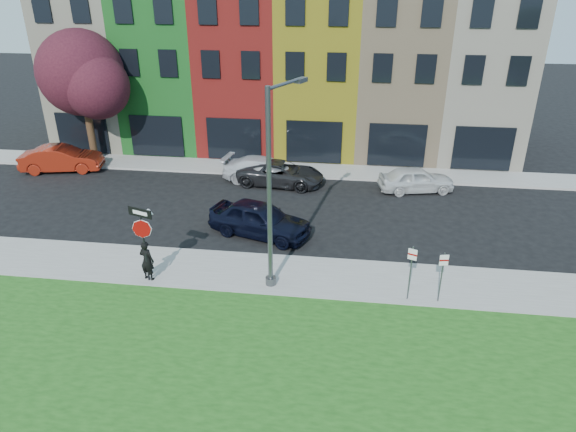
# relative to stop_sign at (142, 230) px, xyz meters

# --- Properties ---
(ground) EXTENTS (120.00, 120.00, 0.00)m
(ground) POSITION_rel_stop_sign_xyz_m (5.17, -1.88, -2.29)
(ground) COLOR black
(ground) RESTS_ON ground
(sidewalk_near) EXTENTS (40.00, 3.00, 0.12)m
(sidewalk_near) POSITION_rel_stop_sign_xyz_m (7.17, 1.12, -2.23)
(sidewalk_near) COLOR gray
(sidewalk_near) RESTS_ON ground
(sidewalk_far) EXTENTS (40.00, 2.40, 0.12)m
(sidewalk_far) POSITION_rel_stop_sign_xyz_m (2.17, 13.12, -2.23)
(sidewalk_far) COLOR gray
(sidewalk_far) RESTS_ON ground
(rowhouse_block) EXTENTS (30.00, 10.12, 10.00)m
(rowhouse_block) POSITION_rel_stop_sign_xyz_m (2.67, 19.30, 2.70)
(rowhouse_block) COLOR beige
(rowhouse_block) RESTS_ON ground
(stop_sign) EXTENTS (1.01, 0.38, 3.05)m
(stop_sign) POSITION_rel_stop_sign_xyz_m (0.00, 0.00, 0.00)
(stop_sign) COLOR black
(stop_sign) RESTS_ON sidewalk_near
(man) EXTENTS (0.77, 0.66, 1.63)m
(man) POSITION_rel_stop_sign_xyz_m (-0.02, 0.10, -1.36)
(man) COLOR black
(man) RESTS_ON sidewalk_near
(sedan_near) EXTENTS (4.60, 5.79, 1.60)m
(sedan_near) POSITION_rel_stop_sign_xyz_m (3.55, 4.52, -1.49)
(sedan_near) COLOR black
(sedan_near) RESTS_ON ground
(parked_car_red) EXTENTS (3.59, 5.36, 1.54)m
(parked_car_red) POSITION_rel_stop_sign_xyz_m (-9.78, 11.29, -1.52)
(parked_car_red) COLOR maroon
(parked_car_red) RESTS_ON ground
(parked_car_silver) EXTENTS (3.16, 5.33, 1.41)m
(parked_car_silver) POSITION_rel_stop_sign_xyz_m (2.66, 11.09, -1.59)
(parked_car_silver) COLOR silver
(parked_car_silver) RESTS_ON ground
(parked_car_dark) EXTENTS (3.23, 5.30, 1.34)m
(parked_car_dark) POSITION_rel_stop_sign_xyz_m (3.60, 10.81, -1.62)
(parked_car_dark) COLOR black
(parked_car_dark) RESTS_ON ground
(parked_car_white) EXTENTS (3.33, 4.73, 1.38)m
(parked_car_white) POSITION_rel_stop_sign_xyz_m (11.08, 10.78, -1.60)
(parked_car_white) COLOR silver
(parked_car_white) RESTS_ON ground
(street_lamp) EXTENTS (1.30, 2.41, 7.48)m
(street_lamp) POSITION_rel_stop_sign_xyz_m (4.81, 0.53, 1.60)
(street_lamp) COLOR #4D5053
(street_lamp) RESTS_ON sidewalk_near
(parking_sign_a) EXTENTS (0.30, 0.15, 2.16)m
(parking_sign_a) POSITION_rel_stop_sign_xyz_m (9.81, 0.01, -0.82)
(parking_sign_a) COLOR #4D5053
(parking_sign_a) RESTS_ON sidewalk_near
(parking_sign_b) EXTENTS (0.32, 0.11, 1.99)m
(parking_sign_b) POSITION_rel_stop_sign_xyz_m (10.90, 0.01, -0.91)
(parking_sign_b) COLOR #4D5053
(parking_sign_b) RESTS_ON sidewalk_near
(tree_purple) EXTENTS (6.06, 5.30, 7.92)m
(tree_purple) POSITION_rel_stop_sign_xyz_m (-8.60, 13.28, 3.09)
(tree_purple) COLOR #321D10
(tree_purple) RESTS_ON sidewalk_far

